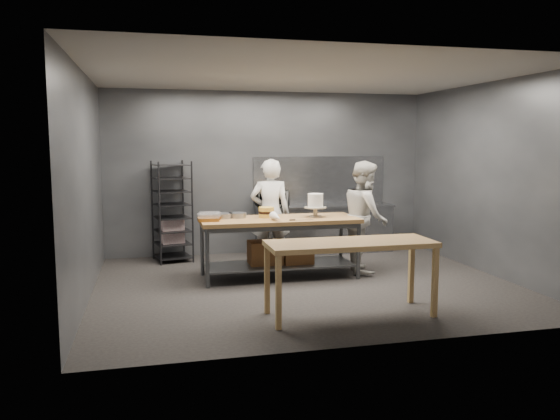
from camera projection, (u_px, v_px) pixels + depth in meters
name	position (u px, v px, depth m)	size (l,w,h in m)	color
ground	(305.00, 284.00, 8.00)	(6.00, 6.00, 0.00)	black
back_wall	(269.00, 173.00, 10.23)	(6.00, 0.04, 3.00)	#4C4F54
work_table	(279.00, 240.00, 8.35)	(2.40, 0.90, 0.92)	olive
near_counter	(351.00, 248.00, 6.46)	(2.00, 0.70, 0.90)	#99673F
back_counter	(324.00, 229.00, 10.28)	(2.60, 0.60, 0.90)	slate
splashback_panel	(320.00, 180.00, 10.46)	(2.60, 0.02, 0.90)	slate
speed_rack	(172.00, 212.00, 9.50)	(0.71, 0.75, 1.75)	black
chef_behind	(270.00, 213.00, 9.00)	(0.66, 0.43, 1.80)	white
chef_right	(365.00, 216.00, 8.71)	(0.86, 0.67, 1.78)	silver
microwave	(273.00, 198.00, 9.97)	(0.54, 0.37, 0.30)	black
frosted_cake_stand	(315.00, 203.00, 8.39)	(0.34, 0.34, 0.36)	#A79C85
layer_cake	(266.00, 212.00, 8.35)	(0.23, 0.23, 0.16)	gold
cake_pans	(230.00, 215.00, 8.32)	(0.49, 0.28, 0.07)	gray
piping_bag	(277.00, 217.00, 7.96)	(0.12, 0.12, 0.38)	white
offset_spatula	(298.00, 220.00, 8.06)	(0.36, 0.02, 0.02)	slate
pastry_clamshells	(209.00, 217.00, 8.05)	(0.35, 0.40, 0.11)	brown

